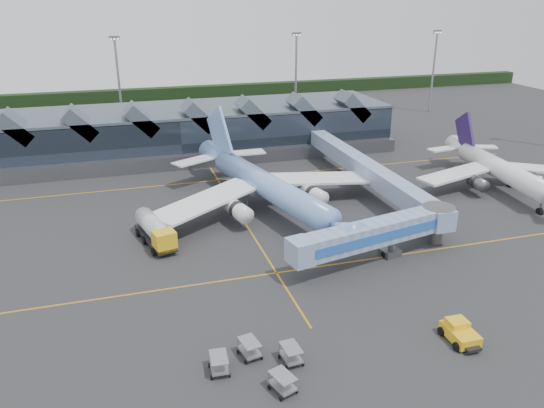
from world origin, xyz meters
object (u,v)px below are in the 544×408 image
object	(u,v)px
regional_jet	(498,168)
pushback_tug	(460,333)
fuel_truck	(154,229)
jet_bridge	(386,231)
main_airliner	(265,185)

from	to	relation	value
regional_jet	pushback_tug	size ratio (longest dim) A/B	7.49
regional_jet	fuel_truck	world-z (taller)	regional_jet
regional_jet	jet_bridge	bearing A→B (deg)	-143.49
pushback_tug	main_airliner	bearing A→B (deg)	103.69
jet_bridge	fuel_truck	xyz separation A→B (m)	(-27.72, 12.94, -1.64)
fuel_truck	pushback_tug	bearing A→B (deg)	-62.95
pushback_tug	regional_jet	bearing A→B (deg)	48.69
main_airliner	pushback_tug	xyz separation A→B (m)	(8.85, -38.03, -3.26)
jet_bridge	pushback_tug	world-z (taller)	jet_bridge
main_airliner	jet_bridge	bearing A→B (deg)	-77.15
regional_jet	pushback_tug	xyz separation A→B (m)	(-32.44, -36.15, -2.72)
jet_bridge	fuel_truck	bearing A→B (deg)	143.00
jet_bridge	fuel_truck	size ratio (longest dim) A/B	2.26
main_airliner	jet_bridge	size ratio (longest dim) A/B	1.74
regional_jet	fuel_truck	size ratio (longest dim) A/B	3.00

